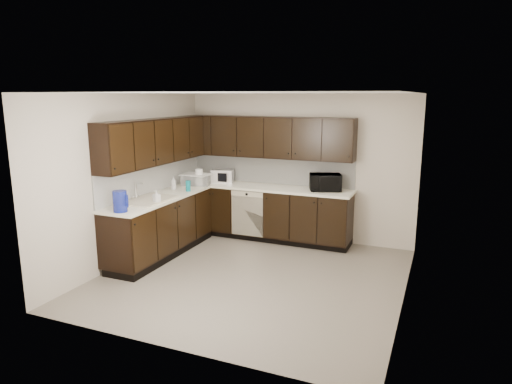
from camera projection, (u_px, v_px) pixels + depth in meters
floor at (253, 277)px, 6.33m from camera, size 4.00×4.00×0.00m
ceiling at (252, 93)px, 5.81m from camera, size 4.00×4.00×0.00m
wall_back at (298, 167)px, 7.88m from camera, size 4.00×0.02×2.50m
wall_left at (130, 179)px, 6.83m from camera, size 0.02×4.00×2.50m
wall_right at (410, 202)px, 5.32m from camera, size 0.02×4.00×2.50m
wall_front at (169, 228)px, 4.27m from camera, size 4.00×0.02×2.50m
lower_cabinets at (223, 221)px, 7.63m from camera, size 3.00×2.80×0.90m
countertop at (223, 191)px, 7.52m from camera, size 3.03×2.83×0.04m
backsplash at (217, 173)px, 7.74m from camera, size 3.00×2.80×0.48m
upper_cabinets at (219, 139)px, 7.47m from camera, size 3.00×2.80×0.70m
dishwasher at (247, 211)px, 7.75m from camera, size 0.58×0.04×0.78m
sink at (148, 205)px, 6.77m from camera, size 0.54×0.82×0.42m
microwave at (325, 182)px, 7.45m from camera, size 0.59×0.50×0.28m
soap_bottle_a at (157, 197)px, 6.60m from camera, size 0.11×0.11×0.19m
soap_bottle_b at (174, 183)px, 7.55m from camera, size 0.10×0.10×0.22m
toaster_oven at (223, 176)px, 8.16m from camera, size 0.44×0.37×0.24m
storage_bin at (196, 180)px, 7.96m from camera, size 0.55×0.47×0.18m
blue_pitcher at (120, 201)px, 6.09m from camera, size 0.20×0.20×0.29m
teal_tumbler at (188, 186)px, 7.41m from camera, size 0.09×0.09×0.17m
paper_towel_roll at (199, 177)px, 7.92m from camera, size 0.16×0.16×0.28m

